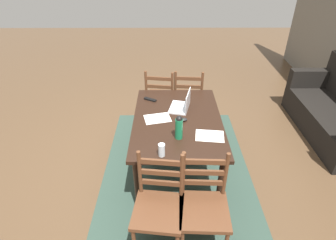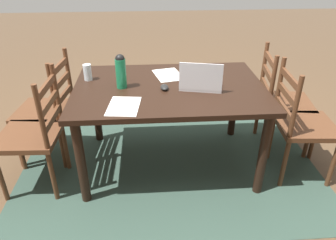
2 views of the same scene
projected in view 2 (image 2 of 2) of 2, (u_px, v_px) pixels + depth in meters
name	position (u px, v px, depth m)	size (l,w,h in m)	color
ground_plane	(169.00, 162.00, 2.87)	(14.00, 14.00, 0.00)	brown
area_rug	(169.00, 161.00, 2.86)	(2.54, 1.83, 0.01)	#2D4238
dining_table	(169.00, 96.00, 2.55)	(1.49, 1.02, 0.74)	black
chair_right_far	(34.00, 135.00, 2.40)	(0.46, 0.46, 0.95)	#56331E
chair_right_near	(48.00, 110.00, 2.75)	(0.49, 0.49, 0.95)	#56331E
chair_left_near	(281.00, 102.00, 2.88)	(0.50, 0.50, 0.95)	#56331E
chair_left_far	(301.00, 124.00, 2.53)	(0.47, 0.47, 0.95)	#56331E
laptop	(201.00, 82.00, 2.42)	(0.36, 0.29, 0.23)	silver
water_bottle	(121.00, 71.00, 2.41)	(0.08, 0.08, 0.26)	#197247
drinking_glass	(88.00, 72.00, 2.58)	(0.07, 0.07, 0.13)	silver
computer_mouse	(164.00, 87.00, 2.44)	(0.06, 0.10, 0.03)	black
tv_remote	(218.00, 68.00, 2.82)	(0.04, 0.17, 0.02)	black
paper_stack_left	(168.00, 75.00, 2.70)	(0.21, 0.30, 0.00)	white
paper_stack_right	(124.00, 106.00, 2.19)	(0.21, 0.30, 0.00)	white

